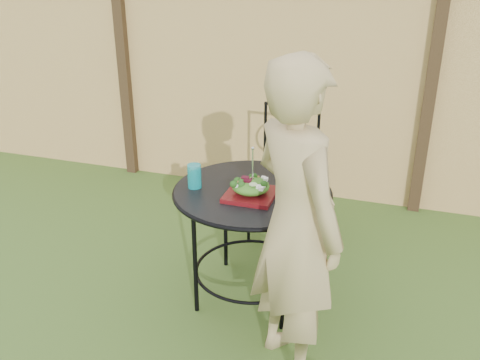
{
  "coord_description": "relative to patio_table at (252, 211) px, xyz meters",
  "views": [
    {
      "loc": [
        1.16,
        -2.05,
        2.03
      ],
      "look_at": [
        0.27,
        0.67,
        0.75
      ],
      "focal_mm": 40.0,
      "sensor_mm": 36.0,
      "label": 1
    }
  ],
  "objects": [
    {
      "name": "diner",
      "position": [
        0.36,
        -0.49,
        0.23
      ],
      "size": [
        0.7,
        0.69,
        1.62
      ],
      "primitive_type": "imported",
      "rotation": [
        0.0,
        0.0,
        2.4
      ],
      "color": "tan",
      "rests_on": "ground"
    },
    {
      "name": "fence",
      "position": [
        -0.36,
        1.58,
        0.36
      ],
      "size": [
        8.0,
        0.12,
        1.9
      ],
      "color": "#E9BF73",
      "rests_on": "ground"
    },
    {
      "name": "drinking_glass",
      "position": [
        -0.33,
        -0.07,
        0.21
      ],
      "size": [
        0.08,
        0.08,
        0.14
      ],
      "primitive_type": "cylinder",
      "color": "#0C8990",
      "rests_on": "patio_table"
    },
    {
      "name": "ground",
      "position": [
        -0.36,
        -0.62,
        -0.59
      ],
      "size": [
        60.0,
        60.0,
        0.0
      ],
      "primitive_type": "plane",
      "color": "#224215",
      "rests_on": "ground"
    },
    {
      "name": "salad_plate",
      "position": [
        0.02,
        -0.09,
        0.15
      ],
      "size": [
        0.27,
        0.27,
        0.02
      ],
      "primitive_type": "cube",
      "color": "#480A0C",
      "rests_on": "patio_table"
    },
    {
      "name": "patio_chair",
      "position": [
        -0.01,
        0.87,
        -0.08
      ],
      "size": [
        0.46,
        0.46,
        0.95
      ],
      "color": "black",
      "rests_on": "ground"
    },
    {
      "name": "salad",
      "position": [
        0.02,
        -0.09,
        0.2
      ],
      "size": [
        0.21,
        0.21,
        0.08
      ],
      "primitive_type": "ellipsoid",
      "color": "#235614",
      "rests_on": "salad_plate"
    },
    {
      "name": "fork",
      "position": [
        0.03,
        -0.09,
        0.33
      ],
      "size": [
        0.01,
        0.01,
        0.18
      ],
      "primitive_type": "cylinder",
      "color": "silver",
      "rests_on": "salad"
    },
    {
      "name": "patio_table",
      "position": [
        0.0,
        0.0,
        0.0
      ],
      "size": [
        0.92,
        0.92,
        0.72
      ],
      "color": "black",
      "rests_on": "ground"
    }
  ]
}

